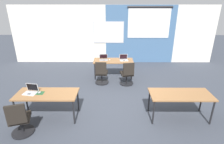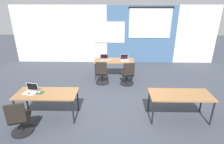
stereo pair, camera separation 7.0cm
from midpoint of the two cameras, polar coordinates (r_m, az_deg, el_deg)
The scene contains 14 objects.
ground_plane at distance 5.56m, azimuth 0.79°, elevation -10.46°, with size 24.00×24.00×0.00m.
back_wall_assembly at distance 9.03m, azimuth 1.32°, elevation 11.91°, with size 10.00×0.27×2.80m.
desk_near_left at distance 5.03m, azimuth -19.76°, elevation -6.93°, with size 1.60×0.70×0.72m.
desk_near_right at distance 5.01m, azimuth 21.38°, elevation -7.25°, with size 1.60×0.70×0.72m.
desk_far_center at distance 7.27m, azimuth 0.94°, elevation 3.34°, with size 1.60×0.70×0.72m.
laptop_far_right at distance 7.26m, azimuth 4.27°, elevation 4.16°, with size 0.36×0.31×0.24m.
chair_far_right at distance 6.68m, azimuth 5.29°, elevation -1.09°, with size 0.52×0.57×0.92m.
laptop_near_left_end at distance 5.16m, azimuth -24.16°, elevation -5.44°, with size 0.37×0.32×0.24m.
mousepad_near_left_end at distance 5.08m, azimuth -21.82°, elevation -6.13°, with size 0.22×0.19×0.00m.
mouse_near_left_end at distance 5.07m, azimuth -21.85°, elevation -5.94°, with size 0.06×0.10×0.03m.
chair_near_left_end at distance 4.79m, azimuth -27.05°, elevation -13.68°, with size 0.55×0.60×0.92m.
laptop_far_left at distance 7.30m, azimuth -2.21°, elevation 4.29°, with size 0.36×0.35×0.22m.
mouse_far_left at distance 7.26m, azimuth -0.32°, elevation 3.94°, with size 0.06×0.10×0.03m.
chair_far_left at distance 6.75m, azimuth -2.91°, elevation -0.78°, with size 0.52×0.55×0.92m.
Camera 2 is at (0.05, -4.70, 2.97)m, focal length 28.58 mm.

